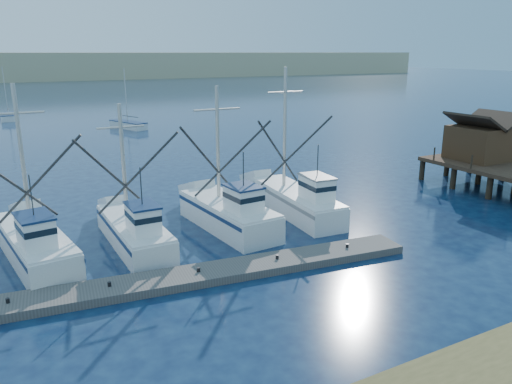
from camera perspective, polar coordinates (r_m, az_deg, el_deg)
ground at (r=21.28m, az=12.48°, el=-13.39°), size 500.00×500.00×0.00m
floating_dock at (r=23.06m, az=-16.35°, el=-10.73°), size 29.62×5.26×0.39m
dune_ridge at (r=224.25m, az=-25.77°, el=12.88°), size 360.00×60.00×10.00m
trawler_fleet at (r=27.53m, az=-17.80°, el=-4.72°), size 29.08×9.11×9.31m
sailboat_near at (r=71.81m, az=-14.39°, el=7.44°), size 3.93×6.76×8.10m
sailboat_far at (r=87.32m, az=-26.42°, el=7.70°), size 2.36×5.99×8.10m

